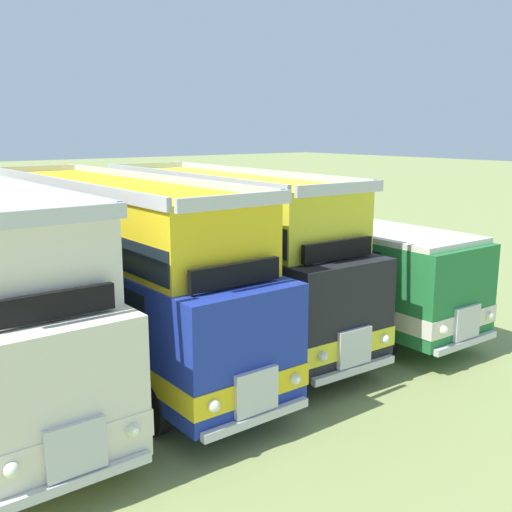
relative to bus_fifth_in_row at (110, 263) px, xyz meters
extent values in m
cube|color=#19232D|center=(-3.21, -5.74, -0.01)|extent=(2.20, 0.10, 0.90)
cube|color=silver|center=(-3.21, -5.85, -1.26)|extent=(0.90, 0.12, 0.80)
cube|color=silver|center=(-3.21, -5.88, -1.76)|extent=(2.30, 0.14, 0.16)
sphere|color=#EAEACC|center=(-2.31, -5.86, -1.26)|extent=(0.22, 0.22, 0.22)
sphere|color=#EAEACC|center=(-4.11, -5.87, -1.26)|extent=(0.22, 0.22, 0.22)
cube|color=silver|center=(-3.21, -5.30, 2.04)|extent=(2.40, 0.10, 0.24)
cube|color=silver|center=(-2.02, -0.32, 2.04)|extent=(0.12, 9.56, 0.24)
cube|color=black|center=(-3.21, -5.25, 0.74)|extent=(1.90, 0.12, 0.40)
cylinder|color=black|center=(-2.07, -4.20, -1.84)|extent=(0.28, 1.04, 1.04)
cylinder|color=silver|center=(-1.92, -4.20, -1.84)|extent=(0.02, 0.36, 0.36)
cylinder|color=silver|center=(-1.93, 2.86, -1.84)|extent=(0.02, 0.36, 0.36)
cube|color=#1E339E|center=(0.00, -0.12, -0.66)|extent=(2.54, 11.50, 2.30)
cube|color=yellow|center=(0.00, -0.12, -1.26)|extent=(2.58, 11.54, 0.44)
cube|color=#19232D|center=(0.00, 0.28, -0.06)|extent=(2.56, 9.10, 0.76)
cube|color=#19232D|center=(0.02, -5.80, -0.01)|extent=(2.20, 0.11, 0.90)
cube|color=silver|center=(0.02, -5.91, -1.26)|extent=(0.90, 0.12, 0.80)
cube|color=silver|center=(0.02, -5.94, -1.76)|extent=(2.30, 0.15, 0.16)
sphere|color=#EAEACC|center=(0.92, -5.92, -1.26)|extent=(0.22, 0.22, 0.22)
sphere|color=#EAEACC|center=(-0.88, -5.93, -1.26)|extent=(0.22, 0.22, 0.22)
cube|color=yellow|center=(0.00, 0.13, 1.24)|extent=(2.43, 10.60, 1.50)
cube|color=silver|center=(0.02, -5.36, 2.04)|extent=(2.40, 0.11, 0.24)
cube|color=silver|center=(-0.02, 4.93, 2.04)|extent=(2.40, 0.11, 0.24)
cube|color=silver|center=(1.20, 0.14, 2.04)|extent=(0.13, 10.59, 0.24)
cube|color=silver|center=(-1.20, 0.13, 2.04)|extent=(0.13, 10.59, 0.24)
cube|color=#19232D|center=(0.00, 0.13, 0.94)|extent=(2.47, 10.50, 0.64)
cube|color=black|center=(0.02, -5.31, 0.74)|extent=(1.90, 0.13, 0.40)
cylinder|color=black|center=(1.16, -4.26, -1.84)|extent=(0.28, 1.04, 1.04)
cylinder|color=silver|center=(1.31, -4.26, -1.84)|extent=(0.02, 0.36, 0.36)
cylinder|color=black|center=(-1.14, -4.27, -1.84)|extent=(0.28, 1.04, 1.04)
cylinder|color=silver|center=(-1.29, -4.27, -1.84)|extent=(0.02, 0.36, 0.36)
cylinder|color=black|center=(1.14, 3.83, -1.84)|extent=(0.28, 1.04, 1.04)
cylinder|color=silver|center=(1.29, 3.83, -1.84)|extent=(0.02, 0.36, 0.36)
cylinder|color=black|center=(-1.16, 3.82, -1.84)|extent=(0.28, 1.04, 1.04)
cylinder|color=silver|center=(-1.31, 3.82, -1.84)|extent=(0.02, 0.36, 0.36)
cube|color=black|center=(3.22, -0.24, -0.66)|extent=(2.94, 10.38, 2.30)
cube|color=yellow|center=(3.22, -0.24, -1.26)|extent=(2.98, 10.43, 0.44)
cube|color=#19232D|center=(3.24, 0.16, -0.06)|extent=(2.86, 7.99, 0.76)
cube|color=#19232D|center=(3.01, -5.32, -0.01)|extent=(2.20, 0.19, 0.90)
cube|color=silver|center=(3.00, -5.43, -1.26)|extent=(0.90, 0.16, 0.80)
cube|color=silver|center=(3.00, -5.46, -1.76)|extent=(2.30, 0.24, 0.16)
sphere|color=#EAEACC|center=(3.90, -5.48, -1.26)|extent=(0.22, 0.22, 0.22)
sphere|color=#EAEACC|center=(2.10, -5.40, -1.26)|extent=(0.22, 0.22, 0.22)
cube|color=yellow|center=(3.23, 0.01, 1.24)|extent=(2.80, 9.48, 1.50)
cube|color=silver|center=(3.03, -4.88, 2.04)|extent=(2.40, 0.20, 0.24)
cube|color=silver|center=(3.41, 4.20, 2.04)|extent=(2.40, 0.20, 0.24)
cube|color=silver|center=(4.43, -0.04, 2.04)|extent=(0.50, 9.38, 0.24)
cube|color=silver|center=(2.03, 0.06, 2.04)|extent=(0.50, 9.38, 0.24)
cube|color=#19232D|center=(3.23, 0.01, 0.94)|extent=(2.83, 9.38, 0.64)
cube|color=black|center=(3.03, -4.83, 0.74)|extent=(1.90, 0.20, 0.40)
cylinder|color=black|center=(4.22, -3.83, -1.84)|extent=(0.32, 1.05, 1.04)
cylinder|color=silver|center=(4.37, -3.84, -1.84)|extent=(0.04, 0.36, 0.36)
cylinder|color=black|center=(1.92, -3.73, -1.84)|extent=(0.32, 1.05, 1.04)
cylinder|color=silver|center=(1.77, -3.73, -1.84)|extent=(0.04, 0.36, 0.36)
cylinder|color=black|center=(4.51, 3.05, -1.84)|extent=(0.32, 1.05, 1.04)
cylinder|color=silver|center=(4.66, 3.04, -1.84)|extent=(0.04, 0.36, 0.36)
cylinder|color=black|center=(2.22, 3.15, -1.84)|extent=(0.32, 1.05, 1.04)
cylinder|color=silver|center=(2.07, 3.15, -1.84)|extent=(0.04, 0.36, 0.36)
cube|color=#237538|center=(6.45, -0.64, -0.66)|extent=(2.71, 10.49, 2.30)
cube|color=silver|center=(6.45, -0.64, -1.26)|extent=(2.75, 10.53, 0.44)
cube|color=#19232D|center=(6.45, -0.24, -0.06)|extent=(2.69, 8.09, 0.76)
cube|color=#19232D|center=(6.34, -5.80, -0.01)|extent=(2.20, 0.15, 0.90)
cube|color=silver|center=(6.34, -5.91, -1.26)|extent=(0.90, 0.14, 0.80)
cube|color=silver|center=(6.34, -5.94, -1.76)|extent=(2.30, 0.19, 0.16)
sphere|color=#EAEACC|center=(7.24, -5.94, -1.26)|extent=(0.22, 0.22, 0.22)
sphere|color=#EAEACC|center=(5.44, -5.90, -1.26)|extent=(0.22, 0.22, 0.22)
cube|color=silver|center=(6.45, -0.64, 0.56)|extent=(2.67, 10.09, 0.14)
cylinder|color=black|center=(7.52, -4.28, -1.84)|extent=(0.30, 1.05, 1.04)
cylinder|color=silver|center=(7.67, -4.29, -1.84)|extent=(0.03, 0.36, 0.36)
cylinder|color=black|center=(5.22, -4.24, -1.84)|extent=(0.30, 1.05, 1.04)
cylinder|color=silver|center=(5.07, -4.23, -1.84)|extent=(0.03, 0.36, 0.36)
cylinder|color=black|center=(7.67, 2.75, -1.84)|extent=(0.30, 1.05, 1.04)
cylinder|color=silver|center=(7.82, 2.75, -1.84)|extent=(0.03, 0.36, 0.36)
cylinder|color=black|center=(5.37, 2.80, -1.84)|extent=(0.30, 1.05, 1.04)
cylinder|color=silver|center=(5.22, 2.81, -1.84)|extent=(0.03, 0.36, 0.36)
cylinder|color=#8C704C|center=(4.38, 9.15, -1.84)|extent=(0.08, 0.08, 1.05)
cylinder|color=#8C704C|center=(9.45, 9.15, -1.84)|extent=(0.08, 0.08, 1.05)
camera|label=1|loc=(-5.98, -13.71, 3.24)|focal=42.34mm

